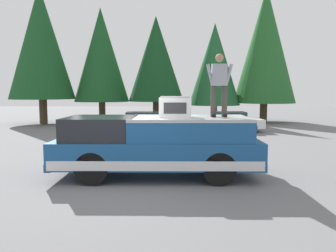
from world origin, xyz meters
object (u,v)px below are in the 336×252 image
object	(u,v)px
parked_car_black	(142,122)
pickup_truck	(157,145)
person_on_truck_bed	(219,83)
parked_car_white	(227,122)
compressor_unit	(175,107)

from	to	relation	value
parked_car_black	pickup_truck	bearing A→B (deg)	-172.83
person_on_truck_bed	parked_car_black	size ratio (longest dim) A/B	0.41
parked_car_white	compressor_unit	bearing A→B (deg)	163.29
pickup_truck	parked_car_black	distance (m)	10.50
compressor_unit	parked_car_white	xyz separation A→B (m)	(10.68, -3.21, -1.35)
person_on_truck_bed	pickup_truck	bearing A→B (deg)	90.14
person_on_truck_bed	parked_car_black	distance (m)	11.00
pickup_truck	person_on_truck_bed	bearing A→B (deg)	-89.86
compressor_unit	person_on_truck_bed	world-z (taller)	person_on_truck_bed
person_on_truck_bed	parked_car_white	distance (m)	10.93
compressor_unit	person_on_truck_bed	size ratio (longest dim) A/B	0.50
parked_car_black	parked_car_white	bearing A→B (deg)	-88.25
pickup_truck	compressor_unit	distance (m)	1.16
compressor_unit	parked_car_white	world-z (taller)	compressor_unit
pickup_truck	compressor_unit	bearing A→B (deg)	-103.56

